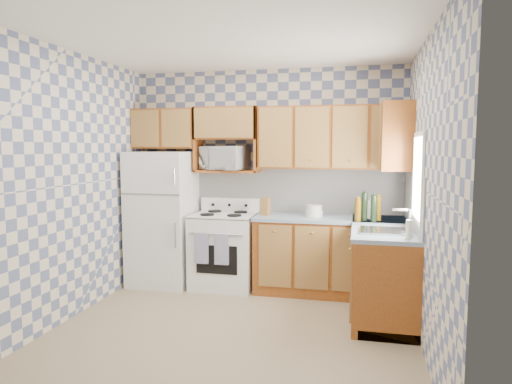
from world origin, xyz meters
TOP-DOWN VIEW (x-y plane):
  - floor at (0.00, 0.00)m, footprint 3.40×3.40m
  - back_wall at (0.00, 1.60)m, footprint 3.40×0.02m
  - right_wall at (1.70, 0.00)m, footprint 0.02×3.20m
  - backsplash_back at (0.40, 1.59)m, footprint 2.60×0.02m
  - backsplash_right at (1.69, 0.80)m, footprint 0.02×1.60m
  - refrigerator at (-1.27, 1.25)m, footprint 0.75×0.70m
  - stove_body at (-0.47, 1.28)m, footprint 0.76×0.65m
  - cooktop at (-0.47, 1.28)m, footprint 0.76×0.65m
  - backguard at (-0.47, 1.55)m, footprint 0.76×0.08m
  - dish_towel_left at (-0.65, 0.93)m, footprint 0.17×0.02m
  - dish_towel_right at (-0.40, 0.93)m, footprint 0.17×0.02m
  - base_cabinets_back at (0.82, 1.30)m, footprint 1.75×0.60m
  - base_cabinets_right at (1.40, 0.80)m, footprint 0.60×1.60m
  - countertop_back at (0.82, 1.30)m, footprint 1.77×0.63m
  - countertop_right at (1.40, 0.80)m, footprint 0.63×1.60m
  - upper_cabinets_back at (0.82, 1.44)m, footprint 1.75×0.33m
  - upper_cabinets_fridge at (-1.29, 1.44)m, footprint 0.82×0.33m
  - upper_cabinets_right at (1.53, 1.25)m, footprint 0.33×0.70m
  - microwave_shelf at (-0.47, 1.44)m, footprint 0.80×0.33m
  - microwave at (-0.51, 1.43)m, footprint 0.62×0.49m
  - sink at (1.40, 0.45)m, footprint 0.48×0.40m
  - window at (1.69, 0.45)m, footprint 0.02×0.66m
  - bottle_0 at (1.21, 1.11)m, footprint 0.07×0.07m
  - bottle_1 at (1.31, 1.05)m, footprint 0.07×0.07m
  - bottle_2 at (1.36, 1.15)m, footprint 0.07×0.07m
  - bottle_3 at (1.14, 1.04)m, footprint 0.07×0.07m
  - knife_block at (0.05, 1.26)m, footprint 0.12×0.12m
  - electric_kettle at (1.30, 1.29)m, footprint 0.16×0.16m
  - food_containers at (0.63, 1.31)m, footprint 0.20×0.20m
  - soap_bottle at (1.59, 0.15)m, footprint 0.06×0.06m

SIDE VIEW (x-z plane):
  - floor at x=0.00m, z-range 0.00..0.00m
  - base_cabinets_back at x=0.82m, z-range 0.00..0.88m
  - base_cabinets_right at x=1.40m, z-range 0.00..0.88m
  - stove_body at x=-0.47m, z-range 0.00..0.90m
  - dish_towel_left at x=-0.65m, z-range 0.37..0.73m
  - dish_towel_right at x=-0.40m, z-range 0.37..0.73m
  - refrigerator at x=-1.27m, z-range 0.00..1.68m
  - countertop_back at x=0.82m, z-range 0.88..0.92m
  - countertop_right at x=1.40m, z-range 0.88..0.92m
  - cooktop at x=-0.47m, z-range 0.89..0.92m
  - sink at x=1.40m, z-range 0.91..0.94m
  - food_containers at x=0.63m, z-range 0.92..1.06m
  - backguard at x=-0.47m, z-range 0.92..1.08m
  - soap_bottle at x=1.59m, z-range 0.92..1.09m
  - electric_kettle at x=1.30m, z-range 0.92..1.13m
  - knife_block at x=0.05m, z-range 0.92..1.13m
  - bottle_3 at x=1.14m, z-range 0.92..1.17m
  - bottle_2 at x=1.36m, z-range 0.92..1.19m
  - bottle_1 at x=1.31m, z-range 0.92..1.21m
  - bottle_0 at x=1.21m, z-range 0.92..1.23m
  - backsplash_back at x=0.40m, z-range 0.92..1.48m
  - backsplash_right at x=1.69m, z-range 0.92..1.48m
  - back_wall at x=0.00m, z-range 0.00..2.70m
  - right_wall at x=1.70m, z-range 0.00..2.70m
  - microwave_shelf at x=-0.47m, z-range 1.42..1.45m
  - window at x=1.69m, z-range 1.02..1.88m
  - microwave at x=-0.51m, z-range 1.45..1.75m
  - upper_cabinets_back at x=0.82m, z-range 1.48..2.22m
  - upper_cabinets_right at x=1.53m, z-range 1.48..2.22m
  - upper_cabinets_fridge at x=-1.29m, z-range 1.72..2.22m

